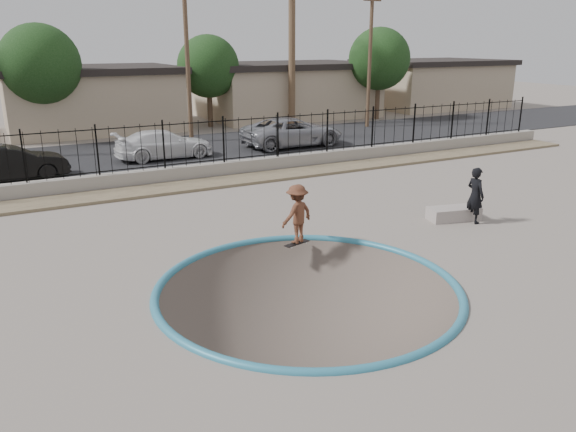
% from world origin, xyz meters
% --- Properties ---
extents(ground, '(120.00, 120.00, 2.20)m').
position_xyz_m(ground, '(0.00, 12.00, -1.10)').
color(ground, gray).
rests_on(ground, ground).
extents(bowl_pit, '(6.84, 6.84, 1.80)m').
position_xyz_m(bowl_pit, '(0.00, -1.00, 0.00)').
color(bowl_pit, '#51473E').
rests_on(bowl_pit, ground).
extents(coping_ring, '(7.04, 7.04, 0.20)m').
position_xyz_m(coping_ring, '(0.00, -1.00, 0.00)').
color(coping_ring, teal).
rests_on(coping_ring, ground).
extents(rock_strip, '(42.00, 1.60, 0.11)m').
position_xyz_m(rock_strip, '(0.00, 9.20, 0.06)').
color(rock_strip, '#857757').
rests_on(rock_strip, ground).
extents(retaining_wall, '(42.00, 0.45, 0.60)m').
position_xyz_m(retaining_wall, '(0.00, 10.30, 0.30)').
color(retaining_wall, '#9E948B').
rests_on(retaining_wall, ground).
extents(fence, '(40.00, 0.04, 1.80)m').
position_xyz_m(fence, '(0.00, 10.30, 1.50)').
color(fence, black).
rests_on(fence, retaining_wall).
extents(street, '(90.00, 8.00, 0.04)m').
position_xyz_m(street, '(0.00, 17.00, 0.02)').
color(street, black).
rests_on(street, ground).
extents(house_center, '(10.60, 8.60, 3.90)m').
position_xyz_m(house_center, '(0.00, 26.50, 1.97)').
color(house_center, tan).
rests_on(house_center, ground).
extents(house_east, '(12.60, 8.60, 3.90)m').
position_xyz_m(house_east, '(14.00, 26.50, 1.97)').
color(house_east, tan).
rests_on(house_east, ground).
extents(house_east_far, '(11.60, 8.60, 3.90)m').
position_xyz_m(house_east_far, '(28.00, 26.50, 1.97)').
color(house_east_far, tan).
rests_on(house_east_far, ground).
extents(palm_right, '(2.30, 2.30, 10.30)m').
position_xyz_m(palm_right, '(12.00, 22.00, 7.33)').
color(palm_right, brown).
rests_on(palm_right, ground).
extents(utility_pole_mid, '(1.70, 0.24, 9.50)m').
position_xyz_m(utility_pole_mid, '(4.00, 19.00, 4.96)').
color(utility_pole_mid, '#473323').
rests_on(utility_pole_mid, ground).
extents(utility_pole_right, '(1.70, 0.24, 9.00)m').
position_xyz_m(utility_pole_right, '(16.00, 19.00, 4.70)').
color(utility_pole_right, '#473323').
rests_on(utility_pole_right, ground).
extents(street_tree_left, '(4.32, 4.32, 6.36)m').
position_xyz_m(street_tree_left, '(-3.00, 23.00, 4.19)').
color(street_tree_left, '#473323').
rests_on(street_tree_left, ground).
extents(street_tree_mid, '(3.96, 3.96, 5.83)m').
position_xyz_m(street_tree_mid, '(7.00, 24.00, 3.84)').
color(street_tree_mid, '#473323').
rests_on(street_tree_mid, ground).
extents(street_tree_right, '(4.32, 4.32, 6.36)m').
position_xyz_m(street_tree_right, '(19.00, 22.00, 4.19)').
color(street_tree_right, '#473323').
rests_on(street_tree_right, ground).
extents(skater, '(1.19, 0.90, 1.63)m').
position_xyz_m(skater, '(1.15, 1.60, 0.81)').
color(skater, brown).
rests_on(skater, ground).
extents(skateboard, '(0.83, 0.40, 0.07)m').
position_xyz_m(skateboard, '(1.15, 1.60, 0.06)').
color(skateboard, black).
rests_on(skateboard, ground).
extents(videographer, '(0.42, 0.64, 1.74)m').
position_xyz_m(videographer, '(6.98, 0.84, 0.87)').
color(videographer, black).
rests_on(videographer, ground).
extents(concrete_ledge, '(1.72, 1.05, 0.40)m').
position_xyz_m(concrete_ledge, '(6.65, 1.33, 0.20)').
color(concrete_ledge, gray).
rests_on(concrete_ledge, ground).
extents(car_b, '(4.43, 1.92, 1.42)m').
position_xyz_m(car_b, '(-5.39, 13.40, 0.75)').
color(car_b, black).
rests_on(car_b, street).
extents(car_c, '(4.66, 2.00, 1.34)m').
position_xyz_m(car_c, '(1.32, 15.00, 0.71)').
color(car_c, white).
rests_on(car_c, street).
extents(car_d, '(5.53, 2.66, 1.52)m').
position_xyz_m(car_d, '(8.25, 14.98, 0.80)').
color(car_d, '#95979E').
rests_on(car_d, street).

